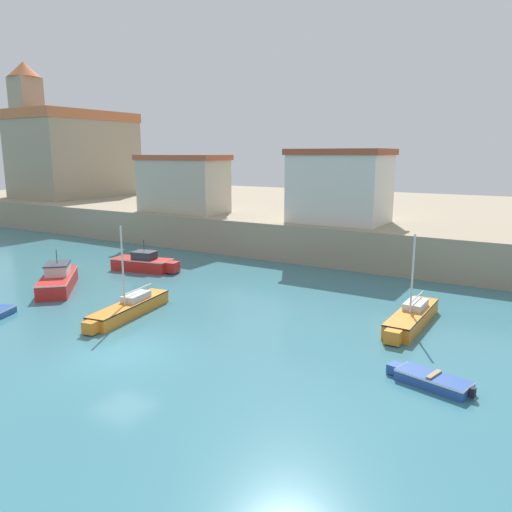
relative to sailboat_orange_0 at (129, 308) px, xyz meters
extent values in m
plane|color=teal|center=(3.79, -4.23, -0.45)|extent=(200.00, 200.00, 0.00)
cube|color=gray|center=(3.79, 36.31, 1.09)|extent=(120.00, 40.00, 3.07)
cube|color=orange|center=(-0.01, 0.06, -0.09)|extent=(2.15, 6.05, 0.71)
cube|color=orange|center=(0.52, -3.13, -0.09)|extent=(0.74, 0.64, 0.61)
cube|color=black|center=(-0.01, 0.06, 0.23)|extent=(2.17, 6.11, 0.07)
cylinder|color=silver|center=(0.06, -0.38, 2.42)|extent=(0.10, 0.10, 4.30)
cylinder|color=silver|center=(-0.13, 0.79, 0.82)|extent=(0.52, 2.65, 0.08)
cube|color=silver|center=(-0.11, 0.65, 0.45)|extent=(1.12, 1.89, 0.36)
cube|color=red|center=(-7.85, 1.38, 0.04)|extent=(5.19, 5.27, 0.97)
cube|color=red|center=(-10.08, 3.68, 0.04)|extent=(1.28, 1.28, 0.83)
cube|color=white|center=(-7.85, 1.38, 0.48)|extent=(5.24, 5.32, 0.07)
cube|color=silver|center=(-8.05, 1.58, 0.85)|extent=(2.34, 2.35, 0.66)
cube|color=#2D333D|center=(-8.05, 1.58, 1.23)|extent=(2.52, 2.53, 0.08)
cylinder|color=black|center=(-8.05, 1.58, 1.72)|extent=(0.04, 0.04, 0.90)
cube|color=orange|center=(13.63, 6.53, -0.07)|extent=(1.39, 5.87, 0.76)
cube|color=orange|center=(13.60, 3.30, -0.07)|extent=(0.74, 0.61, 0.65)
cube|color=black|center=(13.63, 6.53, 0.27)|extent=(1.40, 5.93, 0.07)
cylinder|color=silver|center=(13.63, 6.09, 2.35)|extent=(0.10, 0.10, 4.07)
cylinder|color=silver|center=(13.64, 7.26, 0.86)|extent=(0.10, 2.64, 0.08)
cube|color=silver|center=(13.64, 7.11, 0.49)|extent=(0.95, 1.77, 0.36)
cube|color=red|center=(-7.12, 8.33, 0.01)|extent=(4.75, 2.56, 0.91)
cube|color=red|center=(-4.53, 8.83, 0.01)|extent=(0.94, 1.08, 0.78)
cube|color=white|center=(-7.12, 8.33, 0.43)|extent=(4.79, 2.58, 0.07)
cube|color=#333842|center=(-6.89, 8.37, 0.71)|extent=(1.79, 1.57, 0.50)
cube|color=#2D333D|center=(-6.89, 8.37, 1.00)|extent=(1.94, 1.68, 0.08)
cylinder|color=black|center=(-6.89, 8.37, 1.49)|extent=(0.04, 0.04, 0.90)
cube|color=#284C9E|center=(16.16, -0.11, -0.22)|extent=(2.90, 1.72, 0.44)
cube|color=#284C9E|center=(14.60, 0.27, -0.22)|extent=(0.63, 0.72, 0.38)
cube|color=white|center=(16.16, -0.11, -0.04)|extent=(2.93, 1.74, 0.07)
cube|color=#997F5B|center=(16.16, -0.11, 0.04)|extent=(0.42, 0.97, 0.08)
cube|color=black|center=(17.60, -0.45, -0.17)|extent=(0.24, 0.24, 0.36)
cube|color=gray|center=(-36.21, 26.46, 7.54)|extent=(9.55, 14.65, 9.83)
cube|color=#C1663D|center=(-36.21, 26.46, 13.06)|extent=(9.74, 14.94, 1.20)
cube|color=gray|center=(-42.60, 24.26, 10.39)|extent=(3.22, 3.22, 15.53)
cone|color=#C1663D|center=(-42.60, 24.26, 19.16)|extent=(4.19, 4.19, 2.00)
cube|color=#BCB29E|center=(-12.21, 19.55, 5.14)|extent=(8.60, 4.17, 5.04)
cube|color=#B25133|center=(-12.21, 19.55, 7.91)|extent=(9.03, 4.38, 0.50)
cube|color=silver|center=(3.79, 20.41, 5.39)|extent=(7.62, 5.14, 5.54)
cube|color=#9E472D|center=(3.79, 20.41, 8.41)|extent=(8.00, 5.40, 0.50)
camera|label=1|loc=(19.61, -18.71, 8.27)|focal=35.00mm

